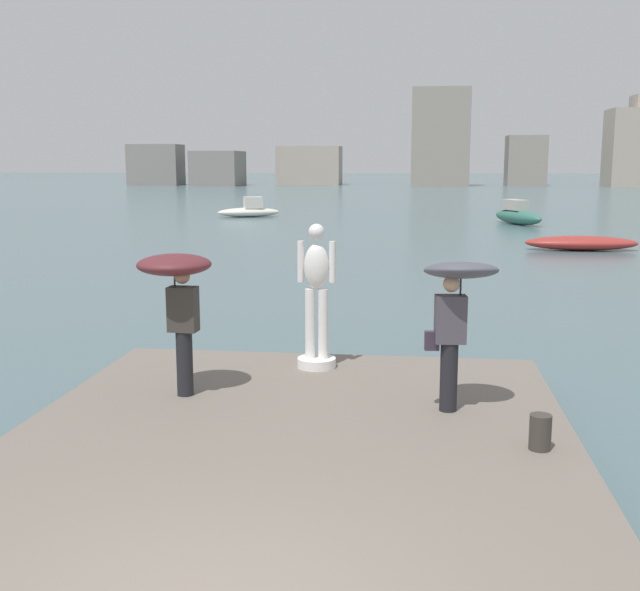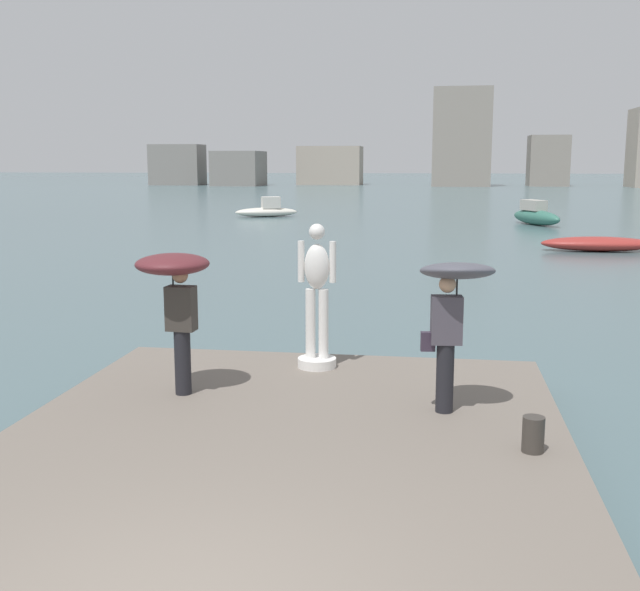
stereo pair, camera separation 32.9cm
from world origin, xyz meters
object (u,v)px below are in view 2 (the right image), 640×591
(statue_white_figure, at_px, (317,303))
(onlooker_left, at_px, (175,282))
(boat_mid, at_px, (598,244))
(onlooker_right, at_px, (453,298))
(boat_leftward, at_px, (267,210))
(boat_rightward, at_px, (536,215))
(mooring_bollard, at_px, (533,434))

(statue_white_figure, bearing_deg, onlooker_left, -135.90)
(statue_white_figure, bearing_deg, boat_mid, 68.46)
(onlooker_left, distance_m, boat_mid, 24.28)
(onlooker_right, distance_m, boat_leftward, 41.00)
(onlooker_left, bearing_deg, statue_white_figure, 44.10)
(boat_rightward, bearing_deg, onlooker_right, -98.43)
(statue_white_figure, relative_size, mooring_bollard, 5.58)
(statue_white_figure, bearing_deg, boat_leftward, 103.63)
(mooring_bollard, distance_m, boat_rightward, 36.93)
(mooring_bollard, bearing_deg, boat_rightward, 83.20)
(statue_white_figure, xyz_separation_m, boat_leftward, (-9.12, 37.60, -0.96))
(statue_white_figure, bearing_deg, mooring_bollard, -47.53)
(statue_white_figure, distance_m, onlooker_left, 2.37)
(onlooker_left, distance_m, mooring_bollard, 4.95)
(mooring_bollard, relative_size, boat_rightward, 0.08)
(boat_leftward, bearing_deg, boat_mid, -44.69)
(statue_white_figure, bearing_deg, onlooker_right, -43.03)
(boat_mid, height_order, boat_leftward, boat_leftward)
(statue_white_figure, height_order, mooring_bollard, statue_white_figure)
(boat_mid, height_order, boat_rightward, boat_rightward)
(boat_leftward, bearing_deg, statue_white_figure, -76.37)
(boat_leftward, xyz_separation_m, boat_rightward, (16.35, -4.05, 0.10))
(boat_rightward, bearing_deg, onlooker_left, -104.19)
(mooring_bollard, bearing_deg, onlooker_left, 161.48)
(mooring_bollard, xyz_separation_m, boat_leftward, (-11.97, 40.72, -0.17))
(statue_white_figure, distance_m, boat_mid, 22.12)
(onlooker_left, distance_m, boat_rightward, 36.29)
(statue_white_figure, height_order, boat_leftward, statue_white_figure)
(boat_leftward, distance_m, boat_rightward, 16.84)
(statue_white_figure, distance_m, boat_rightward, 34.33)
(onlooker_left, relative_size, mooring_bollard, 4.85)
(mooring_bollard, bearing_deg, boat_leftward, 106.39)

